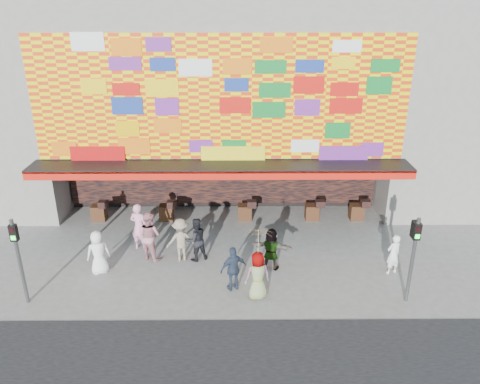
{
  "coord_description": "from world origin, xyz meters",
  "views": [
    {
      "loc": [
        0.65,
        -14.27,
        9.23
      ],
      "look_at": [
        0.77,
        2.0,
        2.42
      ],
      "focal_mm": 35.0,
      "sensor_mm": 36.0,
      "label": 1
    }
  ],
  "objects_px": {
    "ped_d": "(181,240)",
    "ped_f": "(271,249)",
    "parasol": "(258,241)",
    "signal_left": "(18,252)",
    "ped_i": "(149,236)",
    "ped_c": "(196,240)",
    "ped_h": "(393,254)",
    "ped_e": "(233,269)",
    "ped_g": "(258,276)",
    "signal_right": "(414,251)",
    "ped_a": "(98,253)",
    "ped_b": "(139,227)"
  },
  "relations": [
    {
      "from": "ped_c",
      "to": "ped_i",
      "type": "bearing_deg",
      "value": -29.28
    },
    {
      "from": "ped_e",
      "to": "ped_c",
      "type": "bearing_deg",
      "value": -79.33
    },
    {
      "from": "ped_b",
      "to": "ped_d",
      "type": "height_order",
      "value": "ped_b"
    },
    {
      "from": "signal_left",
      "to": "ped_b",
      "type": "bearing_deg",
      "value": 49.06
    },
    {
      "from": "ped_d",
      "to": "ped_g",
      "type": "relative_size",
      "value": 1.0
    },
    {
      "from": "ped_c",
      "to": "parasol",
      "type": "relative_size",
      "value": 0.96
    },
    {
      "from": "ped_d",
      "to": "ped_f",
      "type": "height_order",
      "value": "ped_d"
    },
    {
      "from": "ped_c",
      "to": "ped_e",
      "type": "distance_m",
      "value": 2.42
    },
    {
      "from": "ped_b",
      "to": "ped_i",
      "type": "height_order",
      "value": "ped_b"
    },
    {
      "from": "signal_left",
      "to": "ped_g",
      "type": "bearing_deg",
      "value": 1.56
    },
    {
      "from": "ped_b",
      "to": "parasol",
      "type": "distance_m",
      "value": 5.68
    },
    {
      "from": "ped_g",
      "to": "ped_h",
      "type": "xyz_separation_m",
      "value": [
        4.89,
        1.46,
        -0.08
      ]
    },
    {
      "from": "signal_right",
      "to": "ped_g",
      "type": "distance_m",
      "value": 4.99
    },
    {
      "from": "ped_a",
      "to": "ped_d",
      "type": "relative_size",
      "value": 0.98
    },
    {
      "from": "ped_f",
      "to": "ped_h",
      "type": "xyz_separation_m",
      "value": [
        4.33,
        -0.35,
        -0.03
      ]
    },
    {
      "from": "ped_b",
      "to": "ped_h",
      "type": "distance_m",
      "value": 9.56
    },
    {
      "from": "parasol",
      "to": "ped_a",
      "type": "bearing_deg",
      "value": 164.5
    },
    {
      "from": "ped_b",
      "to": "ped_c",
      "type": "relative_size",
      "value": 1.13
    },
    {
      "from": "ped_a",
      "to": "ped_g",
      "type": "bearing_deg",
      "value": 140.77
    },
    {
      "from": "ped_d",
      "to": "parasol",
      "type": "bearing_deg",
      "value": 125.52
    },
    {
      "from": "ped_a",
      "to": "ped_b",
      "type": "relative_size",
      "value": 0.85
    },
    {
      "from": "ped_e",
      "to": "ped_g",
      "type": "height_order",
      "value": "ped_g"
    },
    {
      "from": "parasol",
      "to": "signal_left",
      "type": "bearing_deg",
      "value": -178.44
    },
    {
      "from": "signal_left",
      "to": "ped_e",
      "type": "height_order",
      "value": "signal_left"
    },
    {
      "from": "ped_i",
      "to": "ped_a",
      "type": "bearing_deg",
      "value": 61.0
    },
    {
      "from": "signal_right",
      "to": "ped_e",
      "type": "xyz_separation_m",
      "value": [
        -5.67,
        0.69,
        -1.05
      ]
    },
    {
      "from": "ped_c",
      "to": "ped_e",
      "type": "bearing_deg",
      "value": 100.38
    },
    {
      "from": "signal_left",
      "to": "ped_e",
      "type": "distance_m",
      "value": 6.84
    },
    {
      "from": "ped_f",
      "to": "ped_c",
      "type": "bearing_deg",
      "value": 1.03
    },
    {
      "from": "ped_d",
      "to": "ped_e",
      "type": "relative_size",
      "value": 1.05
    },
    {
      "from": "parasol",
      "to": "ped_b",
      "type": "bearing_deg",
      "value": 143.72
    },
    {
      "from": "ped_c",
      "to": "ped_f",
      "type": "relative_size",
      "value": 1.07
    },
    {
      "from": "signal_right",
      "to": "ped_f",
      "type": "relative_size",
      "value": 1.88
    },
    {
      "from": "signal_left",
      "to": "ped_i",
      "type": "xyz_separation_m",
      "value": [
        3.56,
        2.77,
        -0.91
      ]
    },
    {
      "from": "ped_a",
      "to": "ped_c",
      "type": "bearing_deg",
      "value": 170.92
    },
    {
      "from": "ped_c",
      "to": "ped_f",
      "type": "distance_m",
      "value": 2.84
    },
    {
      "from": "ped_g",
      "to": "ped_a",
      "type": "bearing_deg",
      "value": -29.72
    },
    {
      "from": "ped_d",
      "to": "ped_e",
      "type": "xyz_separation_m",
      "value": [
        1.98,
        -1.96,
        -0.04
      ]
    },
    {
      "from": "ped_e",
      "to": "ped_d",
      "type": "bearing_deg",
      "value": -69.81
    },
    {
      "from": "signal_right",
      "to": "ped_h",
      "type": "xyz_separation_m",
      "value": [
        0.01,
        1.67,
        -1.1
      ]
    },
    {
      "from": "signal_left",
      "to": "ped_c",
      "type": "height_order",
      "value": "signal_left"
    },
    {
      "from": "ped_g",
      "to": "ped_f",
      "type": "bearing_deg",
      "value": -121.47
    },
    {
      "from": "ped_a",
      "to": "ped_f",
      "type": "distance_m",
      "value": 6.18
    },
    {
      "from": "ped_a",
      "to": "ped_e",
      "type": "height_order",
      "value": "ped_a"
    },
    {
      "from": "ped_e",
      "to": "ped_g",
      "type": "distance_m",
      "value": 0.93
    },
    {
      "from": "ped_b",
      "to": "ped_i",
      "type": "bearing_deg",
      "value": 143.67
    },
    {
      "from": "signal_right",
      "to": "ped_i",
      "type": "height_order",
      "value": "signal_right"
    },
    {
      "from": "ped_h",
      "to": "ped_i",
      "type": "distance_m",
      "value": 8.92
    },
    {
      "from": "ped_h",
      "to": "parasol",
      "type": "xyz_separation_m",
      "value": [
        -4.89,
        -1.46,
        1.35
      ]
    },
    {
      "from": "signal_left",
      "to": "ped_f",
      "type": "bearing_deg",
      "value": 13.99
    }
  ]
}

